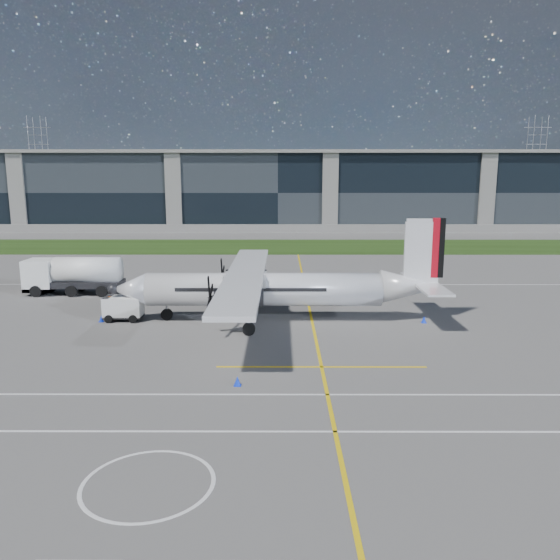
{
  "coord_description": "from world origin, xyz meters",
  "views": [
    {
      "loc": [
        0.72,
        -35.58,
        10.71
      ],
      "look_at": [
        0.6,
        5.17,
        2.92
      ],
      "focal_mm": 35.0,
      "sensor_mm": 36.0,
      "label": 1
    }
  ],
  "objects_px": {
    "turboprop_aircraft": "(276,270)",
    "baggage_tug": "(123,308)",
    "safety_cone_nose_stbd": "(123,312)",
    "safety_cone_portwing": "(237,381)",
    "pylon_west": "(40,163)",
    "ground_crew_person": "(111,307)",
    "fuel_tanker_truck": "(67,276)",
    "pylon_east": "(535,163)",
    "safety_cone_fwd": "(101,318)",
    "safety_cone_tail": "(424,319)"
  },
  "relations": [
    {
      "from": "ground_crew_person",
      "to": "safety_cone_tail",
      "type": "distance_m",
      "value": 23.44
    },
    {
      "from": "fuel_tanker_truck",
      "to": "safety_cone_tail",
      "type": "bearing_deg",
      "value": -18.34
    },
    {
      "from": "pylon_east",
      "to": "fuel_tanker_truck",
      "type": "bearing_deg",
      "value": -127.32
    },
    {
      "from": "baggage_tug",
      "to": "safety_cone_tail",
      "type": "distance_m",
      "value": 22.49
    },
    {
      "from": "ground_crew_person",
      "to": "safety_cone_nose_stbd",
      "type": "bearing_deg",
      "value": 14.13
    },
    {
      "from": "pylon_west",
      "to": "ground_crew_person",
      "type": "xyz_separation_m",
      "value": [
        67.86,
        -145.72,
        -13.95
      ]
    },
    {
      "from": "fuel_tanker_truck",
      "to": "safety_cone_tail",
      "type": "xyz_separation_m",
      "value": [
        30.27,
        -10.03,
        -1.46
      ]
    },
    {
      "from": "baggage_tug",
      "to": "safety_cone_tail",
      "type": "relative_size",
      "value": 5.99
    },
    {
      "from": "turboprop_aircraft",
      "to": "fuel_tanker_truck",
      "type": "height_order",
      "value": "turboprop_aircraft"
    },
    {
      "from": "baggage_tug",
      "to": "safety_cone_portwing",
      "type": "relative_size",
      "value": 5.99
    },
    {
      "from": "safety_cone_nose_stbd",
      "to": "safety_cone_portwing",
      "type": "height_order",
      "value": "same"
    },
    {
      "from": "pylon_west",
      "to": "ground_crew_person",
      "type": "distance_m",
      "value": 161.35
    },
    {
      "from": "pylon_west",
      "to": "safety_cone_tail",
      "type": "bearing_deg",
      "value": -58.07
    },
    {
      "from": "baggage_tug",
      "to": "safety_cone_portwing",
      "type": "height_order",
      "value": "baggage_tug"
    },
    {
      "from": "turboprop_aircraft",
      "to": "safety_cone_nose_stbd",
      "type": "relative_size",
      "value": 51.35
    },
    {
      "from": "pylon_west",
      "to": "safety_cone_tail",
      "type": "distance_m",
      "value": 173.18
    },
    {
      "from": "ground_crew_person",
      "to": "safety_cone_tail",
      "type": "xyz_separation_m",
      "value": [
        23.42,
        -0.72,
        -0.8
      ]
    },
    {
      "from": "safety_cone_nose_stbd",
      "to": "safety_cone_portwing",
      "type": "xyz_separation_m",
      "value": [
        10.17,
        -14.68,
        0.0
      ]
    },
    {
      "from": "pylon_west",
      "to": "ground_crew_person",
      "type": "height_order",
      "value": "pylon_west"
    },
    {
      "from": "pylon_west",
      "to": "turboprop_aircraft",
      "type": "distance_m",
      "value": 166.79
    },
    {
      "from": "pylon_east",
      "to": "ground_crew_person",
      "type": "relative_size",
      "value": 14.31
    },
    {
      "from": "fuel_tanker_truck",
      "to": "ground_crew_person",
      "type": "xyz_separation_m",
      "value": [
        6.85,
        -9.31,
        -0.66
      ]
    },
    {
      "from": "safety_cone_portwing",
      "to": "safety_cone_tail",
      "type": "bearing_deg",
      "value": 43.91
    },
    {
      "from": "pylon_east",
      "to": "safety_cone_nose_stbd",
      "type": "height_order",
      "value": "pylon_east"
    },
    {
      "from": "fuel_tanker_truck",
      "to": "baggage_tug",
      "type": "xyz_separation_m",
      "value": [
        7.79,
        -9.33,
        -0.81
      ]
    },
    {
      "from": "ground_crew_person",
      "to": "safety_cone_fwd",
      "type": "height_order",
      "value": "ground_crew_person"
    },
    {
      "from": "pylon_east",
      "to": "ground_crew_person",
      "type": "distance_m",
      "value": 175.69
    },
    {
      "from": "turboprop_aircraft",
      "to": "fuel_tanker_truck",
      "type": "distance_m",
      "value": 21.55
    },
    {
      "from": "safety_cone_nose_stbd",
      "to": "pylon_east",
      "type": "bearing_deg",
      "value": 56.13
    },
    {
      "from": "baggage_tug",
      "to": "safety_cone_fwd",
      "type": "relative_size",
      "value": 5.99
    },
    {
      "from": "pylon_east",
      "to": "safety_cone_portwing",
      "type": "relative_size",
      "value": 60.0
    },
    {
      "from": "safety_cone_nose_stbd",
      "to": "safety_cone_fwd",
      "type": "bearing_deg",
      "value": -115.68
    },
    {
      "from": "fuel_tanker_truck",
      "to": "safety_cone_portwing",
      "type": "bearing_deg",
      "value": -52.12
    },
    {
      "from": "fuel_tanker_truck",
      "to": "safety_cone_nose_stbd",
      "type": "relative_size",
      "value": 18.27
    },
    {
      "from": "turboprop_aircraft",
      "to": "safety_cone_fwd",
      "type": "distance_m",
      "value": 13.55
    },
    {
      "from": "safety_cone_fwd",
      "to": "baggage_tug",
      "type": "bearing_deg",
      "value": 17.27
    },
    {
      "from": "pylon_east",
      "to": "baggage_tug",
      "type": "height_order",
      "value": "pylon_east"
    },
    {
      "from": "pylon_west",
      "to": "fuel_tanker_truck",
      "type": "distance_m",
      "value": 150.02
    },
    {
      "from": "pylon_west",
      "to": "fuel_tanker_truck",
      "type": "bearing_deg",
      "value": -65.9
    },
    {
      "from": "fuel_tanker_truck",
      "to": "ground_crew_person",
      "type": "distance_m",
      "value": 11.58
    },
    {
      "from": "pylon_east",
      "to": "safety_cone_tail",
      "type": "bearing_deg",
      "value": -116.72
    },
    {
      "from": "safety_cone_tail",
      "to": "turboprop_aircraft",
      "type": "bearing_deg",
      "value": 176.41
    },
    {
      "from": "turboprop_aircraft",
      "to": "baggage_tug",
      "type": "height_order",
      "value": "turboprop_aircraft"
    },
    {
      "from": "safety_cone_portwing",
      "to": "safety_cone_tail",
      "type": "relative_size",
      "value": 1.0
    },
    {
      "from": "pylon_west",
      "to": "safety_cone_nose_stbd",
      "type": "distance_m",
      "value": 160.15
    },
    {
      "from": "safety_cone_portwing",
      "to": "ground_crew_person",
      "type": "bearing_deg",
      "value": 128.95
    },
    {
      "from": "pylon_east",
      "to": "safety_cone_portwing",
      "type": "bearing_deg",
      "value": -118.6
    },
    {
      "from": "pylon_west",
      "to": "safety_cone_nose_stbd",
      "type": "height_order",
      "value": "pylon_west"
    },
    {
      "from": "safety_cone_tail",
      "to": "pylon_west",
      "type": "bearing_deg",
      "value": 121.93
    },
    {
      "from": "pylon_west",
      "to": "safety_cone_portwing",
      "type": "bearing_deg",
      "value": -63.72
    }
  ]
}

